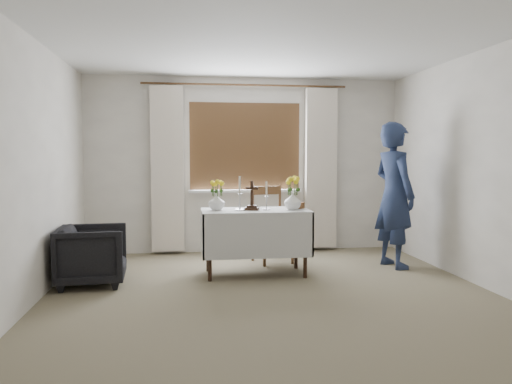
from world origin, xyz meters
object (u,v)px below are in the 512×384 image
Objects in this scene: wooden_chair at (272,224)px; flower_vase_left at (217,202)px; person at (394,195)px; armchair at (92,255)px; altar_table at (255,242)px; wooden_cross at (252,196)px; flower_vase_right at (293,201)px.

wooden_chair reaches higher than flower_vase_left.
flower_vase_left is (-2.21, -0.15, -0.04)m from person.
person is 9.39× the size of flower_vase_left.
armchair is (-2.11, -0.85, -0.17)m from wooden_chair.
person reaches higher than armchair.
altar_table is at bearing -86.83° from armchair.
armchair is at bearing -157.98° from wooden_cross.
wooden_chair is at bearing 63.85° from altar_table.
wooden_cross is (-0.36, -0.68, 0.43)m from wooden_chair.
person is (1.77, 0.18, 0.52)m from altar_table.
armchair is at bearing -172.42° from wooden_chair.
wooden_cross reaches higher than flower_vase_right.
wooden_cross reaches higher than wooden_chair.
person reaches higher than wooden_chair.
flower_vase_left is at bearing 174.59° from flower_vase_right.
altar_table is at bearing 81.83° from person.
wooden_cross is at bearing -132.07° from wooden_chair.
altar_table is 0.72m from wooden_chair.
flower_vase_right is (0.87, -0.08, 0.01)m from flower_vase_left.
wooden_chair is 1.58m from person.
altar_table reaches higher than armchair.
armchair is 0.39× the size of person.
altar_table is 3.68× the size of wooden_cross.
person reaches higher than wooden_cross.
person is (1.45, -0.46, 0.40)m from wooden_chair.
flower_vase_right is (2.23, 0.16, 0.54)m from armchair.
armchair is at bearing -176.00° from flower_vase_right.
flower_vase_right is at bearing -89.64° from armchair.
armchair is at bearing -173.18° from altar_table.
altar_table is 1.81m from armchair.
wooden_cross is 0.41m from flower_vase_left.
wooden_cross is at bearing 83.00° from person.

